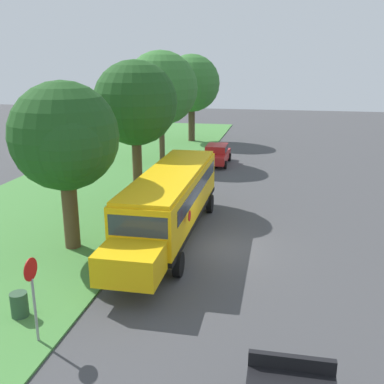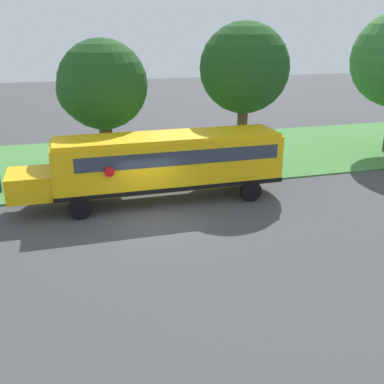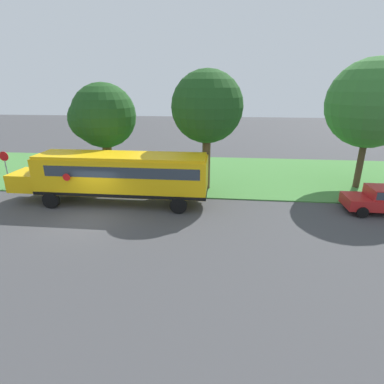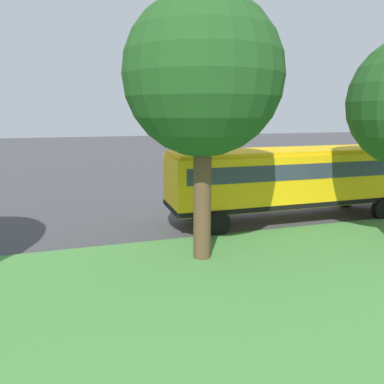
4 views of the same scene
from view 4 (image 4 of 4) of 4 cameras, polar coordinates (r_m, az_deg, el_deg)
name	(u,v)px [view 4 (image 4 of 4)]	position (r m, az deg, el deg)	size (l,w,h in m)	color
ground_plane	(278,204)	(20.19, 12.99, -1.78)	(120.00, 120.00, 0.00)	#424244
school_bus	(292,177)	(17.07, 15.04, 2.21)	(2.85, 12.42, 3.16)	yellow
oak_tree_roadside_mid	(200,77)	(11.63, 1.24, 17.13)	(4.80, 4.80, 8.18)	brown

